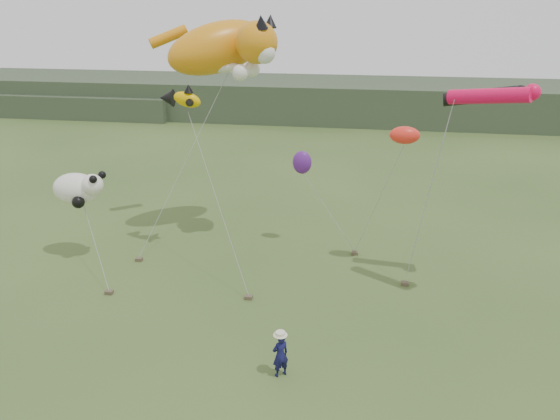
# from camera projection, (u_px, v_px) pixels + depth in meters

# --- Properties ---
(ground) EXTENTS (120.00, 120.00, 0.00)m
(ground) POSITION_uv_depth(u_px,v_px,m) (239.00, 347.00, 20.28)
(ground) COLOR #385123
(ground) RESTS_ON ground
(headland) EXTENTS (90.00, 13.00, 4.00)m
(headland) POSITION_uv_depth(u_px,v_px,m) (306.00, 100.00, 61.30)
(headland) COLOR #2D3D28
(headland) RESTS_ON ground
(festival_attendant) EXTENTS (0.71, 0.68, 1.64)m
(festival_attendant) POSITION_uv_depth(u_px,v_px,m) (280.00, 355.00, 18.46)
(festival_attendant) COLOR #121244
(festival_attendant) RESTS_ON ground
(sandbag_anchors) EXTENTS (13.24, 6.14, 0.17)m
(sandbag_anchors) POSITION_uv_depth(u_px,v_px,m) (252.00, 276.00, 25.42)
(sandbag_anchors) COLOR brown
(sandbag_anchors) RESTS_ON ground
(cat_kite) EXTENTS (7.20, 5.46, 3.57)m
(cat_kite) POSITION_uv_depth(u_px,v_px,m) (226.00, 47.00, 27.09)
(cat_kite) COLOR orange
(cat_kite) RESTS_ON ground
(fish_kite) EXTENTS (2.22, 1.46, 1.21)m
(fish_kite) POSITION_uv_depth(u_px,v_px,m) (180.00, 98.00, 25.71)
(fish_kite) COLOR #E2AE00
(fish_kite) RESTS_ON ground
(tube_kites) EXTENTS (3.21, 3.12, 1.30)m
(tube_kites) POSITION_uv_depth(u_px,v_px,m) (492.00, 95.00, 21.24)
(tube_kites) COLOR black
(tube_kites) RESTS_ON ground
(panda_kite) EXTENTS (2.72, 1.76, 1.69)m
(panda_kite) POSITION_uv_depth(u_px,v_px,m) (79.00, 188.00, 26.41)
(panda_kite) COLOR white
(panda_kite) RESTS_ON ground
(misc_kites) EXTENTS (6.01, 2.70, 3.03)m
(misc_kites) POSITION_uv_depth(u_px,v_px,m) (353.00, 149.00, 25.89)
(misc_kites) COLOR red
(misc_kites) RESTS_ON ground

